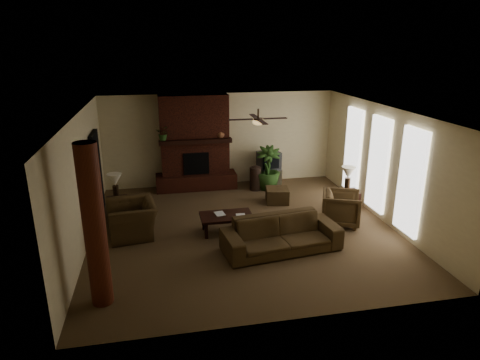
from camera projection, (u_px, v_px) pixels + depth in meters
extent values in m
plane|color=brown|center=(243.00, 229.00, 9.96)|extent=(7.00, 7.00, 0.00)
plane|color=silver|center=(244.00, 111.00, 9.08)|extent=(7.00, 7.00, 0.00)
plane|color=beige|center=(220.00, 139.00, 12.78)|extent=(7.00, 0.00, 7.00)
plane|color=beige|center=(291.00, 241.00, 6.26)|extent=(7.00, 0.00, 7.00)
plane|color=beige|center=(82.00, 183.00, 8.87)|extent=(0.00, 7.00, 7.00)
plane|color=beige|center=(384.00, 165.00, 10.17)|extent=(0.00, 7.00, 7.00)
cube|color=#502015|center=(195.00, 142.00, 12.40)|extent=(2.00, 0.50, 2.80)
cube|color=#502015|center=(196.00, 181.00, 12.68)|extent=(2.40, 0.70, 0.45)
cube|color=black|center=(196.00, 164.00, 12.34)|extent=(0.75, 0.04, 0.65)
cube|color=black|center=(196.00, 141.00, 12.11)|extent=(2.10, 0.28, 0.12)
cube|color=white|center=(353.00, 151.00, 11.67)|extent=(0.08, 0.85, 2.35)
cube|color=white|center=(378.00, 164.00, 10.36)|extent=(0.08, 0.85, 2.35)
cube|color=white|center=(411.00, 182.00, 9.06)|extent=(0.08, 0.85, 2.35)
cylinder|color=#612818|center=(94.00, 227.00, 6.74)|extent=(0.36, 0.36, 2.80)
cube|color=black|center=(97.00, 173.00, 10.67)|extent=(0.10, 1.00, 2.10)
cylinder|color=#2F2115|center=(258.00, 114.00, 9.47)|extent=(0.04, 0.04, 0.24)
cylinder|color=#2F2115|center=(258.00, 119.00, 9.51)|extent=(0.20, 0.20, 0.06)
ellipsoid|color=#F2BF72|center=(258.00, 122.00, 9.53)|extent=(0.26, 0.26, 0.14)
cube|color=black|center=(275.00, 118.00, 9.58)|extent=(0.55, 0.12, 0.01)
cube|color=black|center=(241.00, 120.00, 9.43)|extent=(0.55, 0.12, 0.01)
cube|color=black|center=(254.00, 116.00, 9.88)|extent=(0.12, 0.55, 0.01)
cube|color=black|center=(262.00, 122.00, 9.14)|extent=(0.12, 0.55, 0.01)
imported|color=#49371F|center=(281.00, 229.00, 8.82)|extent=(2.55, 1.03, 0.97)
imported|color=#49371F|center=(132.00, 213.00, 9.53)|extent=(0.96, 1.30, 1.04)
imported|color=#49371F|center=(341.00, 207.00, 10.12)|extent=(1.08, 1.11, 0.89)
cube|color=black|center=(226.00, 216.00, 9.69)|extent=(1.20, 0.70, 0.06)
cube|color=black|center=(206.00, 231.00, 9.43)|extent=(0.07, 0.07, 0.37)
cube|color=black|center=(250.00, 227.00, 9.62)|extent=(0.07, 0.07, 0.37)
cube|color=black|center=(204.00, 222.00, 9.90)|extent=(0.07, 0.07, 0.37)
cube|color=black|center=(245.00, 219.00, 10.08)|extent=(0.07, 0.07, 0.37)
cube|color=#49371F|center=(277.00, 195.00, 11.57)|extent=(0.69, 0.69, 0.40)
cube|color=silver|center=(268.00, 176.00, 13.08)|extent=(0.94, 0.69, 0.50)
cube|color=#363638|center=(269.00, 160.00, 12.93)|extent=(0.72, 0.59, 0.52)
cube|color=black|center=(271.00, 162.00, 12.68)|extent=(0.52, 0.11, 0.40)
cylinder|color=#2E2019|center=(255.00, 179.00, 12.50)|extent=(0.34, 0.34, 0.70)
sphere|color=#2E2019|center=(255.00, 171.00, 12.42)|extent=(0.34, 0.34, 0.34)
imported|color=#2E5020|center=(268.00, 177.00, 12.58)|extent=(0.96, 1.42, 0.73)
cube|color=black|center=(118.00, 209.00, 10.45)|extent=(0.56, 0.56, 0.55)
cylinder|color=#2F2115|center=(116.00, 192.00, 10.27)|extent=(0.16, 0.16, 0.35)
cone|color=white|center=(115.00, 180.00, 10.17)|extent=(0.41, 0.41, 0.30)
cube|color=black|center=(348.00, 201.00, 10.97)|extent=(0.56, 0.56, 0.55)
cylinder|color=#2F2115|center=(347.00, 184.00, 10.83)|extent=(0.16, 0.16, 0.35)
cone|color=white|center=(348.00, 173.00, 10.73)|extent=(0.42, 0.42, 0.30)
imported|color=#2E5020|center=(163.00, 135.00, 11.90)|extent=(0.48, 0.51, 0.33)
imported|color=#905839|center=(221.00, 134.00, 12.25)|extent=(0.25, 0.26, 0.22)
imported|color=#999999|center=(215.00, 209.00, 9.62)|extent=(0.22, 0.06, 0.29)
imported|color=#999999|center=(236.00, 211.00, 9.53)|extent=(0.21, 0.04, 0.29)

